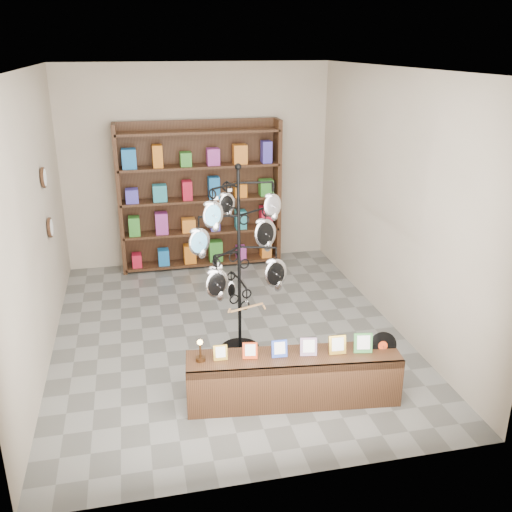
# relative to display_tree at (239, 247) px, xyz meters

# --- Properties ---
(ground) EXTENTS (5.00, 5.00, 0.00)m
(ground) POSITION_rel_display_tree_xyz_m (-0.06, 0.44, -1.22)
(ground) COLOR slate
(ground) RESTS_ON ground
(room_envelope) EXTENTS (5.00, 5.00, 5.00)m
(room_envelope) POSITION_rel_display_tree_xyz_m (-0.06, 0.44, 0.63)
(room_envelope) COLOR #B4A791
(room_envelope) RESTS_ON ground
(display_tree) EXTENTS (1.10, 1.07, 2.12)m
(display_tree) POSITION_rel_display_tree_xyz_m (0.00, 0.00, 0.00)
(display_tree) COLOR black
(display_tree) RESTS_ON ground
(front_shelf) EXTENTS (2.05, 0.64, 0.71)m
(front_shelf) POSITION_rel_display_tree_xyz_m (0.31, -1.07, -0.97)
(front_shelf) COLOR black
(front_shelf) RESTS_ON ground
(back_shelving) EXTENTS (2.42, 0.36, 2.20)m
(back_shelving) POSITION_rel_display_tree_xyz_m (-0.06, 2.73, -0.19)
(back_shelving) COLOR black
(back_shelving) RESTS_ON ground
(wall_clocks) EXTENTS (0.03, 0.24, 0.84)m
(wall_clocks) POSITION_rel_display_tree_xyz_m (-2.03, 1.24, 0.28)
(wall_clocks) COLOR black
(wall_clocks) RESTS_ON ground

